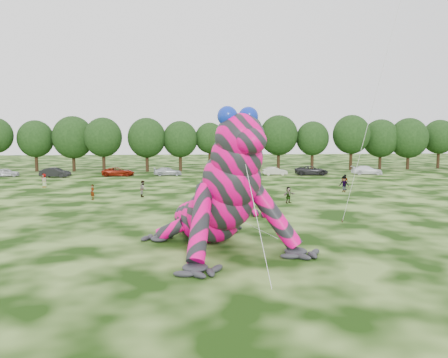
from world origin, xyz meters
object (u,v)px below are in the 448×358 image
at_px(inflatable_gecko, 206,176).
at_px(spectator_0, 92,192).
at_px(tree_13, 351,143).
at_px(tree_9, 210,147).
at_px(tree_4, 36,146).
at_px(tree_6, 103,145).
at_px(car_1, 55,172).
at_px(spectator_3, 345,182).
at_px(car_2, 118,172).
at_px(spectator_1, 143,189).
at_px(car_0, 6,172).
at_px(tree_15, 408,144).
at_px(tree_16, 439,144).
at_px(tree_11, 279,143).
at_px(tree_14, 380,144).
at_px(tree_5, 73,144).
at_px(spectator_4, 44,180).
at_px(spectator_2, 344,184).
at_px(car_7, 367,170).
at_px(tree_7, 147,145).
at_px(tree_8, 180,146).
at_px(car_6, 312,171).
at_px(tree_12, 312,146).
at_px(car_4, 220,172).
at_px(car_3, 168,172).
at_px(spectator_5, 288,195).
at_px(car_5, 275,171).
at_px(tree_10, 244,142).

distance_m(inflatable_gecko, spectator_0, 21.12).
bearing_deg(tree_13, tree_9, 179.52).
relative_size(tree_4, tree_6, 0.95).
distance_m(tree_13, car_1, 51.47).
bearing_deg(spectator_3, car_2, 127.05).
bearing_deg(spectator_1, car_0, 44.23).
distance_m(tree_13, tree_15, 11.36).
bearing_deg(spectator_0, tree_16, 82.95).
distance_m(tree_11, spectator_3, 29.48).
height_order(tree_14, car_2, tree_14).
distance_m(tree_5, tree_13, 50.27).
bearing_deg(spectator_3, spectator_4, 151.49).
bearing_deg(spectator_2, inflatable_gecko, -88.62).
distance_m(tree_15, spectator_1, 56.58).
bearing_deg(spectator_1, car_7, -56.87).
relative_size(tree_7, spectator_2, 5.14).
bearing_deg(spectator_2, tree_5, -179.88).
relative_size(tree_14, spectator_1, 5.38).
bearing_deg(tree_8, tree_7, -178.22).
height_order(tree_14, spectator_3, tree_14).
distance_m(tree_5, car_6, 41.74).
height_order(tree_5, tree_13, tree_13).
distance_m(tree_7, car_0, 22.78).
relative_size(tree_11, tree_16, 1.07).
height_order(tree_4, tree_11, tree_11).
bearing_deg(car_6, tree_16, -64.18).
bearing_deg(spectator_0, tree_12, 97.56).
bearing_deg(car_4, car_1, 74.96).
height_order(car_3, spectator_5, spectator_5).
distance_m(tree_16, spectator_3, 42.74).
relative_size(inflatable_gecko, spectator_5, 10.22).
xyz_separation_m(inflatable_gecko, tree_13, (29.17, 51.39, 0.98)).
xyz_separation_m(tree_14, car_7, (-7.13, -10.80, -3.98)).
xyz_separation_m(tree_13, car_2, (-41.02, -8.42, -4.36)).
height_order(tree_16, car_3, tree_16).
bearing_deg(inflatable_gecko, car_3, 71.72).
height_order(tree_6, car_5, tree_6).
distance_m(tree_5, car_4, 28.22).
relative_size(tree_6, car_7, 1.91).
bearing_deg(spectator_4, tree_16, 60.81).
bearing_deg(tree_12, tree_14, 4.18).
height_order(car_6, spectator_0, spectator_0).
relative_size(tree_15, car_5, 2.43).
bearing_deg(car_2, spectator_5, -144.42).
height_order(car_2, car_7, car_7).
bearing_deg(tree_10, tree_8, -172.19).
bearing_deg(tree_4, spectator_1, -56.71).
height_order(tree_11, car_2, tree_11).
bearing_deg(car_0, spectator_5, -136.95).
distance_m(tree_12, tree_15, 18.46).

